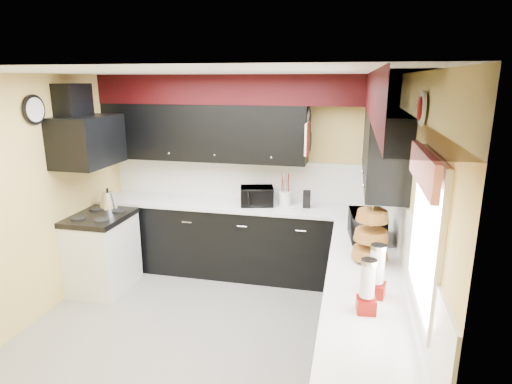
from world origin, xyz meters
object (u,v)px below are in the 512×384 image
utensil_crock (285,198)px  toaster_oven (257,196)px  knife_block (307,200)px  kettle (108,200)px  microwave (367,226)px

utensil_crock → toaster_oven: bearing=-167.7°
knife_block → utensil_crock: bearing=165.7°
knife_block → kettle: 2.42m
utensil_crock → kettle: kettle is taller
utensil_crock → knife_block: (0.27, -0.04, 0.01)m
kettle → microwave: bearing=-8.3°
microwave → knife_block: 1.15m
microwave → utensil_crock: size_ratio=2.74×
microwave → kettle: size_ratio=2.15×
toaster_oven → utensil_crock: toaster_oven is taller
microwave → knife_block: bearing=29.9°
utensil_crock → knife_block: bearing=-9.4°
microwave → knife_block: (-0.69, 0.92, -0.03)m
toaster_oven → utensil_crock: bearing=-2.1°
knife_block → kettle: knife_block is taller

